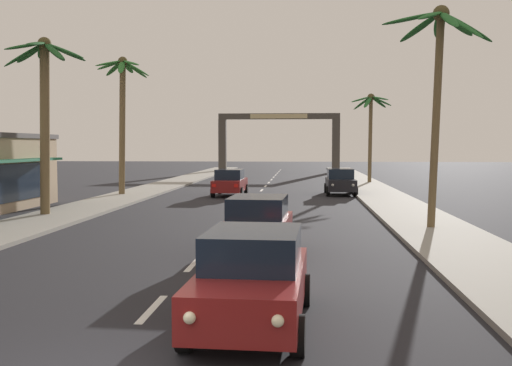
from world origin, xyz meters
TOP-DOWN VIEW (x-y plane):
  - sidewalk_right at (7.80, 20.00)m, footprint 3.20×110.00m
  - sidewalk_left at (-7.80, 20.00)m, footprint 3.20×110.00m
  - lane_markings at (0.46, 20.26)m, footprint 4.28×89.45m
  - sedan_lead_at_stop_bar at (2.04, 2.98)m, footprint 2.07×4.50m
  - sedan_third_in_queue at (1.60, 9.86)m, footprint 2.11×4.51m
  - sedan_oncoming_far at (-1.68, 29.80)m, footprint 2.01×4.48m
  - sedan_parked_nearest_kerb at (5.34, 31.27)m, footprint 1.97×4.46m
  - palm_left_third at (-8.40, 18.04)m, footprint 3.66×3.92m
  - palm_left_farthest at (-8.31, 29.02)m, footprint 3.48×3.44m
  - palm_right_second at (7.89, 15.11)m, footprint 4.12×4.16m
  - palm_right_farthest at (8.51, 42.55)m, footprint 3.58×3.49m
  - town_gateway_arch at (0.00, 64.33)m, footprint 14.63×0.90m

SIDE VIEW (x-z plane):
  - lane_markings at x=0.46m, z-range 0.00..0.01m
  - sidewalk_right at x=7.80m, z-range 0.00..0.14m
  - sidewalk_left at x=-7.80m, z-range 0.00..0.14m
  - sedan_lead_at_stop_bar at x=2.04m, z-range 0.01..1.69m
  - sedan_third_in_queue at x=1.60m, z-range 0.01..1.69m
  - sedan_oncoming_far at x=-1.68m, z-range 0.01..1.69m
  - sedan_parked_nearest_kerb at x=5.34m, z-range 0.01..1.69m
  - town_gateway_arch at x=0.00m, z-range 1.01..8.06m
  - palm_left_third at x=-8.40m, z-range 1.56..9.46m
  - palm_right_farthest at x=8.51m, z-range 1.82..9.29m
  - palm_left_farthest at x=-8.31m, z-range 1.70..10.39m
  - palm_right_second at x=7.89m, z-range 2.26..10.55m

